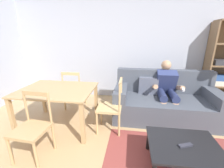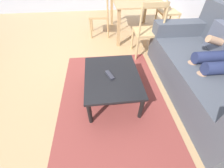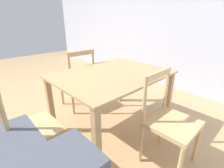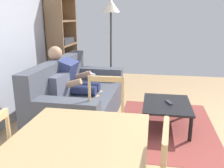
# 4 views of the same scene
# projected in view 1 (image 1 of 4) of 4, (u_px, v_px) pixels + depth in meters

# --- Properties ---
(wall_back) EXTENTS (6.10, 0.12, 2.60)m
(wall_back) POSITION_uv_depth(u_px,v_px,m) (128.00, 50.00, 3.83)
(wall_back) COLOR #B2B7C6
(wall_back) RESTS_ON ground_plane
(couch) EXTENTS (2.04, 1.00, 0.95)m
(couch) POSITION_uv_depth(u_px,v_px,m) (164.00, 101.00, 3.04)
(couch) COLOR #474C56
(couch) RESTS_ON ground_plane
(person_lounging) EXTENTS (0.60, 0.96, 1.14)m
(person_lounging) POSITION_uv_depth(u_px,v_px,m) (167.00, 88.00, 3.02)
(person_lounging) COLOR navy
(person_lounging) RESTS_ON ground_plane
(coffee_table) EXTENTS (0.85, 0.67, 0.37)m
(coffee_table) POSITION_uv_depth(u_px,v_px,m) (184.00, 148.00, 1.78)
(coffee_table) COLOR black
(coffee_table) RESTS_ON ground_plane
(tv_remote) EXTENTS (0.18, 0.11, 0.02)m
(tv_remote) POSITION_uv_depth(u_px,v_px,m) (185.00, 145.00, 1.74)
(tv_remote) COLOR #2D2D38
(tv_remote) RESTS_ON coffee_table
(bookshelf) EXTENTS (0.87, 0.36, 1.98)m
(bookshelf) POSITION_uv_depth(u_px,v_px,m) (224.00, 74.00, 3.47)
(bookshelf) COLOR brown
(bookshelf) RESTS_ON ground_plane
(dining_table) EXTENTS (1.29, 0.98, 0.74)m
(dining_table) POSITION_uv_depth(u_px,v_px,m) (58.00, 94.00, 2.62)
(dining_table) COLOR tan
(dining_table) RESTS_ON ground_plane
(dining_chair_near_wall) EXTENTS (0.43, 0.43, 0.90)m
(dining_chair_near_wall) POSITION_uv_depth(u_px,v_px,m) (74.00, 90.00, 3.40)
(dining_chair_near_wall) COLOR tan
(dining_chair_near_wall) RESTS_ON ground_plane
(dining_chair_facing_couch) EXTENTS (0.42, 0.42, 0.95)m
(dining_chair_facing_couch) POSITION_uv_depth(u_px,v_px,m) (111.00, 107.00, 2.56)
(dining_chair_facing_couch) COLOR tan
(dining_chair_facing_couch) RESTS_ON ground_plane
(dining_chair_by_doorway) EXTENTS (0.45, 0.45, 0.92)m
(dining_chair_by_doorway) POSITION_uv_depth(u_px,v_px,m) (32.00, 128.00, 1.96)
(dining_chair_by_doorway) COLOR tan
(dining_chair_by_doorway) RESTS_ON ground_plane
(area_rug) EXTENTS (2.02, 1.43, 0.01)m
(area_rug) POSITION_uv_depth(u_px,v_px,m) (180.00, 168.00, 1.88)
(area_rug) COLOR brown
(area_rug) RESTS_ON ground_plane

